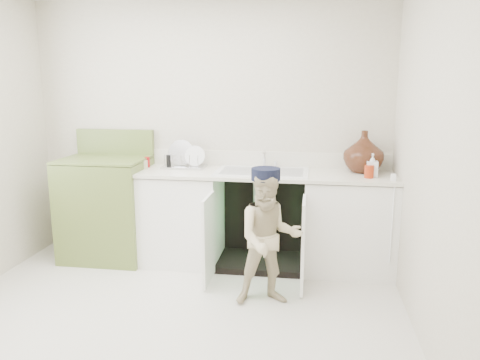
{
  "coord_description": "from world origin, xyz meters",
  "views": [
    {
      "loc": [
        0.99,
        -3.01,
        1.71
      ],
      "look_at": [
        0.42,
        0.7,
        0.93
      ],
      "focal_mm": 35.0,
      "sensor_mm": 36.0,
      "label": 1
    }
  ],
  "objects": [
    {
      "name": "room_shell",
      "position": [
        0.0,
        0.0,
        1.25
      ],
      "size": [
        6.0,
        5.5,
        1.26
      ],
      "color": "beige",
      "rests_on": "ground"
    },
    {
      "name": "counter_run",
      "position": [
        0.6,
        1.21,
        0.49
      ],
      "size": [
        2.44,
        1.02,
        1.28
      ],
      "color": "white",
      "rests_on": "ground"
    },
    {
      "name": "avocado_stove",
      "position": [
        -0.98,
        1.18,
        0.51
      ],
      "size": [
        0.8,
        0.65,
        1.24
      ],
      "color": "olive",
      "rests_on": "ground"
    },
    {
      "name": "repair_worker",
      "position": [
        0.69,
        0.42,
        0.54
      ],
      "size": [
        0.6,
        0.71,
        1.08
      ],
      "rotation": [
        0.0,
        0.0,
        0.26
      ],
      "color": "beige",
      "rests_on": "ground"
    },
    {
      "name": "ground",
      "position": [
        0.0,
        0.0,
        0.0
      ],
      "size": [
        3.5,
        3.5,
        0.0
      ],
      "primitive_type": "plane",
      "color": "beige",
      "rests_on": "ground"
    }
  ]
}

